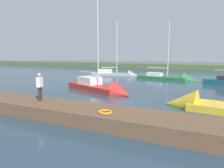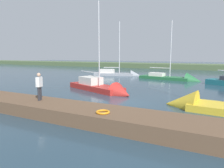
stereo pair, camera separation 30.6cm
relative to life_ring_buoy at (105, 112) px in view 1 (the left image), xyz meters
The scene contains 8 objects.
ground_plane 5.12m from the life_ring_buoy, 73.73° to the right, with size 200.00×200.00×0.00m, color #263D4C.
far_shoreline 46.07m from the life_ring_buoy, 88.23° to the right, with size 180.00×8.00×2.40m, color #4C603D.
dock_pier 1.55m from the life_ring_buoy, 18.71° to the right, with size 21.92×2.40×0.69m, color brown.
life_ring_buoy is the anchor object (origin of this frame).
sailboat_far_right 20.69m from the life_ring_buoy, 88.63° to the right, with size 8.72×3.51×9.08m.
sailboat_outer_mooring 9.60m from the life_ring_buoy, 60.11° to the right, with size 8.03×4.67×9.03m.
sailboat_behind_pier 24.68m from the life_ring_buoy, 66.76° to the right, with size 7.86×4.18×9.62m.
person_on_dock 4.82m from the life_ring_buoy, ahead, with size 0.35×0.60×1.64m.
Camera 1 is at (-5.76, 13.00, 3.35)m, focal length 32.83 mm.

